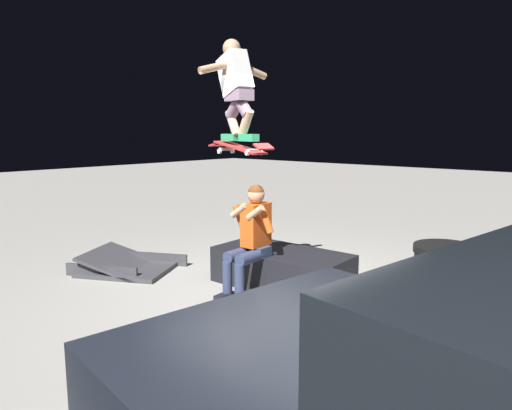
{
  "coord_description": "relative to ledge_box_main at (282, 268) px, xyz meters",
  "views": [
    {
      "loc": [
        -3.16,
        4.16,
        1.88
      ],
      "look_at": [
        0.28,
        0.2,
        1.04
      ],
      "focal_mm": 32.34,
      "sensor_mm": 36.0,
      "label": 1
    }
  ],
  "objects": [
    {
      "name": "skateboard",
      "position": [
        0.22,
        0.51,
        1.48
      ],
      "size": [
        1.04,
        0.42,
        0.14
      ],
      "color": "#B72D2D"
    },
    {
      "name": "ledge_box_main",
      "position": [
        0.0,
        0.0,
        0.0
      ],
      "size": [
        1.67,
        0.88,
        0.44
      ],
      "primitive_type": "cube",
      "rotation": [
        0.0,
        0.0,
        0.03
      ],
      "color": "black",
      "rests_on": "ground"
    },
    {
      "name": "skater_airborne",
      "position": [
        0.28,
        0.5,
        2.17
      ],
      "size": [
        0.64,
        0.88,
        1.12
      ],
      "color": "#2D9E66"
    },
    {
      "name": "trash_bin",
      "position": [
        -2.12,
        0.54,
        0.26
      ],
      "size": [
        0.52,
        0.52,
        0.96
      ],
      "color": "navy",
      "rests_on": "ground"
    },
    {
      "name": "person_sitting_on_ledge",
      "position": [
        0.1,
        0.47,
        0.48
      ],
      "size": [
        0.59,
        0.76,
        1.28
      ],
      "color": "#2D3856",
      "rests_on": "ground"
    },
    {
      "name": "kicker_ramp",
      "position": [
        1.96,
        0.87,
        -0.16
      ],
      "size": [
        1.44,
        1.36,
        0.36
      ],
      "color": "#38383D",
      "rests_on": "ground"
    },
    {
      "name": "ground_plane",
      "position": [
        -0.18,
        0.17,
        -0.22
      ],
      "size": [
        40.0,
        40.0,
        0.0
      ],
      "primitive_type": "plane",
      "color": "gray"
    }
  ]
}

